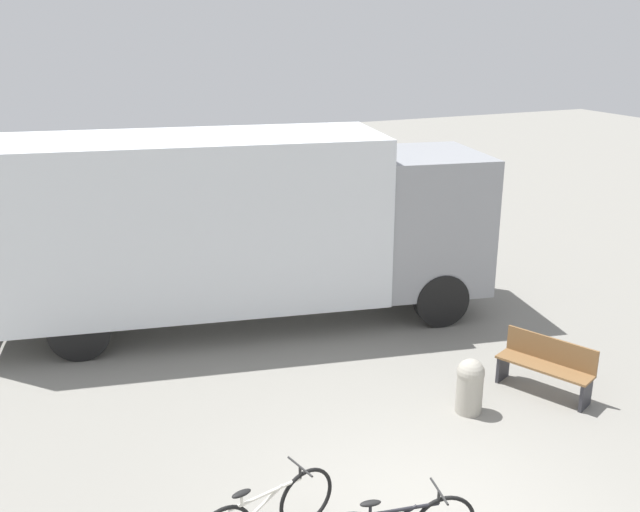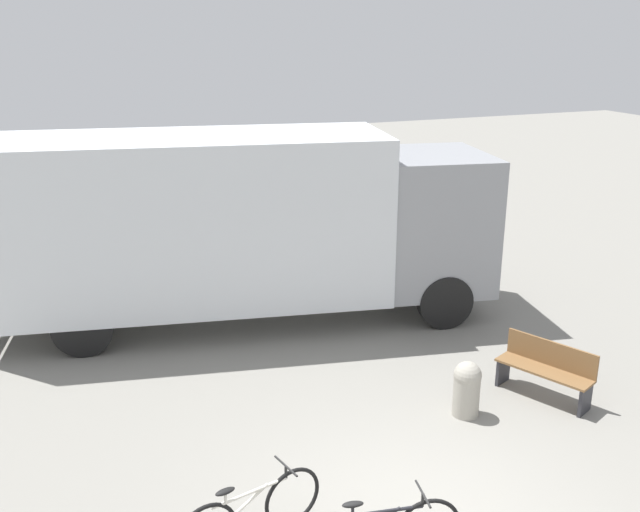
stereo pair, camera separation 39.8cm
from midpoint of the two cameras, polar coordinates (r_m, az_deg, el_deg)
The scene contains 3 objects.
delivery_truck at distance 12.76m, azimuth -7.60°, elevation 2.73°, with size 9.13×3.92×3.44m.
park_bench at distance 11.11m, azimuth 16.67°, elevation -8.30°, with size 0.95×1.44×0.84m.
bollard_near_bench at distance 10.33m, azimuth 10.82°, elevation -10.04°, with size 0.39×0.39×0.81m.
Camera 1 is at (-3.75, -5.54, 5.26)m, focal length 40.00 mm.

